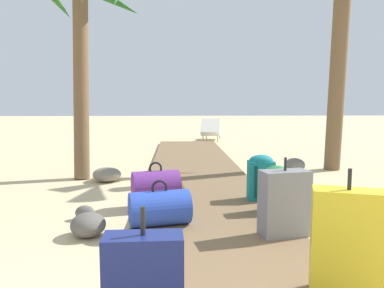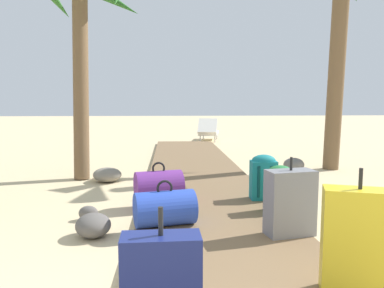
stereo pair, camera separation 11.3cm
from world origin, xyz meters
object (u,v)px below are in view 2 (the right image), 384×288
duffel_bag_blue (165,208)px  palm_tree_far_left (84,5)px  suitcase_grey (290,203)px  backpack_teal (263,176)px  duffel_bag_purple (159,186)px  lounge_chair (209,131)px  suitcase_yellow (357,243)px  backpack_green (279,187)px

duffel_bag_blue → palm_tree_far_left: palm_tree_far_left is taller
duffel_bag_blue → suitcase_grey: size_ratio=0.90×
backpack_teal → duffel_bag_purple: bearing=-178.0°
backpack_teal → lounge_chair: size_ratio=0.35×
backpack_teal → duffel_bag_purple: 1.32m
lounge_chair → duffel_bag_blue: bearing=-98.9°
duffel_bag_blue → palm_tree_far_left: 4.18m
palm_tree_far_left → lounge_chair: 6.92m
duffel_bag_purple → palm_tree_far_left: 3.57m
suitcase_yellow → duffel_bag_blue: 1.88m
backpack_green → suitcase_grey: size_ratio=0.72×
suitcase_yellow → duffel_bag_blue: size_ratio=1.25×
suitcase_yellow → duffel_bag_blue: bearing=130.6°
backpack_green → duffel_bag_blue: backpack_green is taller
palm_tree_far_left → suitcase_yellow: bearing=-59.3°
palm_tree_far_left → suitcase_grey: bearing=-52.3°
suitcase_yellow → duffel_bag_purple: suitcase_yellow is taller
backpack_teal → lounge_chair: bearing=89.0°
duffel_bag_blue → backpack_teal: size_ratio=1.15×
suitcase_yellow → lounge_chair: bearing=89.1°
backpack_green → backpack_teal: bearing=95.3°
backpack_teal → duffel_bag_purple: (-1.31, -0.04, -0.10)m
lounge_chair → palm_tree_far_left: bearing=-115.2°
suitcase_yellow → backpack_teal: suitcase_yellow is taller
duffel_bag_purple → backpack_green: bearing=-19.4°
suitcase_grey → backpack_teal: (0.08, 1.27, -0.00)m
suitcase_yellow → backpack_teal: 2.36m
duffel_bag_blue → lounge_chair: lounge_chair is taller
suitcase_grey → backpack_teal: 1.27m
duffel_bag_purple → palm_tree_far_left: bearing=122.2°
suitcase_yellow → backpack_green: bearing=88.2°
suitcase_grey → duffel_bag_purple: suitcase_grey is taller
suitcase_grey → lounge_chair: 9.06m
duffel_bag_purple → palm_tree_far_left: size_ratio=0.17×
palm_tree_far_left → duffel_bag_blue: bearing=-65.0°
duffel_bag_purple → duffel_bag_blue: bearing=-84.6°
duffel_bag_blue → palm_tree_far_left: bearing=115.0°
duffel_bag_blue → backpack_green: bearing=17.8°
backpack_teal → palm_tree_far_left: bearing=142.5°
backpack_green → duffel_bag_blue: bearing=-162.2°
backpack_green → lounge_chair: (0.09, 8.32, -0.03)m
suitcase_grey → palm_tree_far_left: palm_tree_far_left is taller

